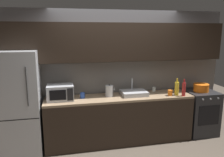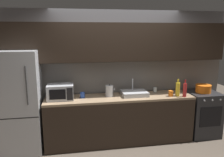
{
  "view_description": "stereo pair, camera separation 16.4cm",
  "coord_description": "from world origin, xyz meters",
  "px_view_note": "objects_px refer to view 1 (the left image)",
  "views": [
    {
      "loc": [
        -1.01,
        -3.04,
        2.09
      ],
      "look_at": [
        -0.15,
        0.9,
        1.25
      ],
      "focal_mm": 36.14,
      "sensor_mm": 36.0,
      "label": 1
    },
    {
      "loc": [
        -0.84,
        -3.07,
        2.09
      ],
      "look_at": [
        -0.15,
        0.9,
        1.25
      ],
      "focal_mm": 36.14,
      "sensor_mm": 36.0,
      "label": 2
    }
  ],
  "objects_px": {
    "refrigerator": "(20,103)",
    "mug_orange": "(170,93)",
    "kettle": "(109,91)",
    "cooking_pot": "(201,88)",
    "oven_range": "(200,112)",
    "wine_bottle_red": "(184,89)",
    "mug_blue": "(83,95)",
    "wine_bottle_yellow": "(177,88)",
    "microwave": "(60,92)",
    "mug_clear": "(154,89)"
  },
  "relations": [
    {
      "from": "refrigerator",
      "to": "wine_bottle_red",
      "type": "bearing_deg",
      "value": -4.33
    },
    {
      "from": "oven_range",
      "to": "mug_orange",
      "type": "height_order",
      "value": "mug_orange"
    },
    {
      "from": "refrigerator",
      "to": "mug_clear",
      "type": "distance_m",
      "value": 2.54
    },
    {
      "from": "refrigerator",
      "to": "mug_orange",
      "type": "xyz_separation_m",
      "value": [
        2.71,
        -0.14,
        0.06
      ]
    },
    {
      "from": "wine_bottle_red",
      "to": "wine_bottle_yellow",
      "type": "bearing_deg",
      "value": 141.56
    },
    {
      "from": "oven_range",
      "to": "mug_blue",
      "type": "relative_size",
      "value": 8.8
    },
    {
      "from": "microwave",
      "to": "mug_clear",
      "type": "relative_size",
      "value": 5.32
    },
    {
      "from": "mug_clear",
      "to": "refrigerator",
      "type": "bearing_deg",
      "value": -175.29
    },
    {
      "from": "kettle",
      "to": "mug_clear",
      "type": "relative_size",
      "value": 2.68
    },
    {
      "from": "wine_bottle_yellow",
      "to": "mug_blue",
      "type": "height_order",
      "value": "wine_bottle_yellow"
    },
    {
      "from": "refrigerator",
      "to": "wine_bottle_red",
      "type": "relative_size",
      "value": 5.54
    },
    {
      "from": "mug_blue",
      "to": "mug_clear",
      "type": "relative_size",
      "value": 1.18
    },
    {
      "from": "oven_range",
      "to": "wine_bottle_red",
      "type": "height_order",
      "value": "wine_bottle_red"
    },
    {
      "from": "microwave",
      "to": "mug_blue",
      "type": "bearing_deg",
      "value": 2.64
    },
    {
      "from": "refrigerator",
      "to": "kettle",
      "type": "xyz_separation_m",
      "value": [
        1.57,
        0.05,
        0.11
      ]
    },
    {
      "from": "kettle",
      "to": "oven_range",
      "type": "bearing_deg",
      "value": -1.52
    },
    {
      "from": "mug_clear",
      "to": "oven_range",
      "type": "bearing_deg",
      "value": -12.56
    },
    {
      "from": "oven_range",
      "to": "wine_bottle_yellow",
      "type": "height_order",
      "value": "wine_bottle_yellow"
    },
    {
      "from": "refrigerator",
      "to": "cooking_pot",
      "type": "distance_m",
      "value": 3.47
    },
    {
      "from": "oven_range",
      "to": "wine_bottle_yellow",
      "type": "bearing_deg",
      "value": -167.38
    },
    {
      "from": "refrigerator",
      "to": "microwave",
      "type": "bearing_deg",
      "value": 1.55
    },
    {
      "from": "mug_blue",
      "to": "mug_orange",
      "type": "relative_size",
      "value": 0.97
    },
    {
      "from": "refrigerator",
      "to": "mug_blue",
      "type": "bearing_deg",
      "value": 1.95
    },
    {
      "from": "refrigerator",
      "to": "cooking_pot",
      "type": "bearing_deg",
      "value": 0.0
    },
    {
      "from": "refrigerator",
      "to": "microwave",
      "type": "xyz_separation_m",
      "value": [
        0.68,
        0.02,
        0.14
      ]
    },
    {
      "from": "wine_bottle_red",
      "to": "cooking_pot",
      "type": "distance_m",
      "value": 0.57
    },
    {
      "from": "oven_range",
      "to": "microwave",
      "type": "height_order",
      "value": "microwave"
    },
    {
      "from": "mug_blue",
      "to": "mug_orange",
      "type": "height_order",
      "value": "mug_orange"
    },
    {
      "from": "mug_blue",
      "to": "cooking_pot",
      "type": "height_order",
      "value": "cooking_pot"
    },
    {
      "from": "refrigerator",
      "to": "kettle",
      "type": "relative_size",
      "value": 7.72
    },
    {
      "from": "microwave",
      "to": "wine_bottle_yellow",
      "type": "bearing_deg",
      "value": -4.26
    },
    {
      "from": "cooking_pot",
      "to": "oven_range",
      "type": "bearing_deg",
      "value": -5.93
    },
    {
      "from": "wine_bottle_red",
      "to": "cooking_pot",
      "type": "xyz_separation_m",
      "value": [
        0.52,
        0.22,
        -0.05
      ]
    },
    {
      "from": "oven_range",
      "to": "mug_orange",
      "type": "relative_size",
      "value": 8.52
    },
    {
      "from": "mug_blue",
      "to": "mug_clear",
      "type": "height_order",
      "value": "mug_blue"
    },
    {
      "from": "wine_bottle_red",
      "to": "oven_range",
      "type": "bearing_deg",
      "value": 22.71
    },
    {
      "from": "kettle",
      "to": "cooking_pot",
      "type": "height_order",
      "value": "kettle"
    },
    {
      "from": "mug_blue",
      "to": "oven_range",
      "type": "bearing_deg",
      "value": -0.9
    },
    {
      "from": "wine_bottle_red",
      "to": "mug_blue",
      "type": "bearing_deg",
      "value": 172.11
    },
    {
      "from": "kettle",
      "to": "cooking_pot",
      "type": "xyz_separation_m",
      "value": [
        1.89,
        -0.05,
        -0.03
      ]
    },
    {
      "from": "oven_range",
      "to": "wine_bottle_yellow",
      "type": "distance_m",
      "value": 0.87
    },
    {
      "from": "microwave",
      "to": "wine_bottle_yellow",
      "type": "xyz_separation_m",
      "value": [
        2.17,
        -0.16,
        -0.0
      ]
    },
    {
      "from": "microwave",
      "to": "mug_clear",
      "type": "xyz_separation_m",
      "value": [
        1.86,
        0.19,
        -0.09
      ]
    },
    {
      "from": "cooking_pot",
      "to": "mug_blue",
      "type": "bearing_deg",
      "value": 179.13
    },
    {
      "from": "kettle",
      "to": "wine_bottle_red",
      "type": "xyz_separation_m",
      "value": [
        1.37,
        -0.27,
        0.03
      ]
    },
    {
      "from": "wine_bottle_yellow",
      "to": "microwave",
      "type": "bearing_deg",
      "value": 175.74
    },
    {
      "from": "mug_blue",
      "to": "mug_clear",
      "type": "xyz_separation_m",
      "value": [
        1.46,
        0.17,
        -0.01
      ]
    },
    {
      "from": "cooking_pot",
      "to": "wine_bottle_yellow",
      "type": "bearing_deg",
      "value": -167.0
    },
    {
      "from": "microwave",
      "to": "mug_blue",
      "type": "height_order",
      "value": "microwave"
    },
    {
      "from": "wine_bottle_red",
      "to": "cooking_pot",
      "type": "height_order",
      "value": "wine_bottle_red"
    }
  ]
}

